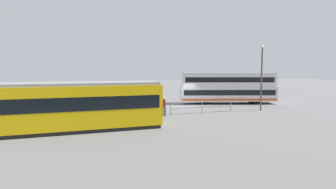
{
  "coord_description": "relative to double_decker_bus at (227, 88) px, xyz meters",
  "views": [
    {
      "loc": [
        9.4,
        30.52,
        4.14
      ],
      "look_at": [
        3.17,
        4.37,
        1.76
      ],
      "focal_mm": 30.17,
      "sensor_mm": 36.0,
      "label": 1
    }
  ],
  "objects": [
    {
      "name": "pedestrian_railing",
      "position": [
        5.7,
        6.52,
        -1.19
      ],
      "size": [
        6.43,
        0.88,
        1.08
      ],
      "color": "gray",
      "rests_on": "ground"
    },
    {
      "name": "pedestrian_near_railing",
      "position": [
        9.64,
        7.49,
        -0.94
      ],
      "size": [
        0.38,
        0.38,
        1.7
      ],
      "color": "#33384C",
      "rests_on": "ground"
    },
    {
      "name": "tram_yellow",
      "position": [
        17.01,
        11.93,
        -0.22
      ],
      "size": [
        12.32,
        4.0,
        3.27
      ],
      "color": "#E5B70C",
      "rests_on": "ground"
    },
    {
      "name": "info_sign",
      "position": [
        11.23,
        7.17,
        -0.32
      ],
      "size": [
        1.08,
        0.28,
        2.32
      ],
      "color": "slate",
      "rests_on": "ground"
    },
    {
      "name": "double_decker_bus",
      "position": [
        0.0,
        0.0,
        0.0
      ],
      "size": [
        11.74,
        4.96,
        3.74
      ],
      "color": "silver",
      "rests_on": "ground"
    },
    {
      "name": "street_lamp",
      "position": [
        -0.71,
        6.29,
        1.95
      ],
      "size": [
        0.36,
        0.36,
        6.59
      ],
      "color": "#4C4C51",
      "rests_on": "ground"
    },
    {
      "name": "ground_plane",
      "position": [
        5.64,
        1.22,
        -1.92
      ],
      "size": [
        160.0,
        160.0,
        0.0
      ],
      "primitive_type": "plane",
      "color": "slate"
    }
  ]
}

